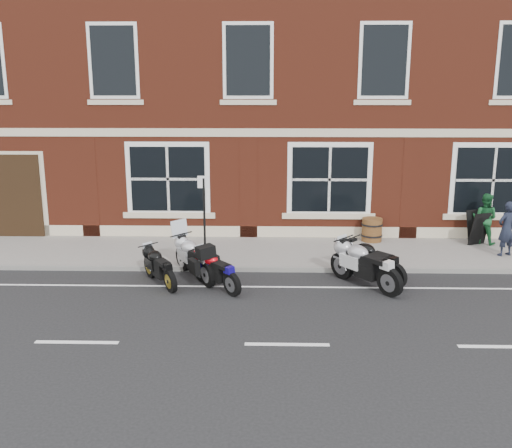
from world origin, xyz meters
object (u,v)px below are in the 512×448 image
(a_board_sign, at_px, (477,228))
(parking_sign, at_px, (204,212))
(moto_sport_black, at_px, (160,265))
(moto_sport_silver, at_px, (365,263))
(moto_touring_silver, at_px, (195,256))
(pedestrian_left, at_px, (507,229))
(moto_sport_red, at_px, (216,268))
(barrel_planter, at_px, (372,230))
(pedestrian_right, at_px, (485,219))
(moto_naked_black, at_px, (372,259))

(a_board_sign, xyz_separation_m, parking_sign, (-8.03, -1.82, 0.83))
(moto_sport_black, bearing_deg, moto_sport_silver, -33.47)
(moto_sport_black, bearing_deg, a_board_sign, -11.30)
(moto_touring_silver, xyz_separation_m, pedestrian_left, (8.51, 1.79, 0.32))
(moto_sport_red, relative_size, barrel_planter, 2.15)
(moto_touring_silver, bearing_deg, a_board_sign, -11.38)
(moto_sport_black, distance_m, a_board_sign, 9.62)
(a_board_sign, bearing_deg, pedestrian_left, -97.17)
(a_board_sign, distance_m, parking_sign, 8.28)
(moto_touring_silver, bearing_deg, moto_sport_black, -179.01)
(pedestrian_right, height_order, barrel_planter, pedestrian_right)
(moto_naked_black, bearing_deg, pedestrian_left, -15.02)
(moto_sport_silver, relative_size, a_board_sign, 1.88)
(pedestrian_right, xyz_separation_m, barrel_planter, (-3.32, 0.21, -0.41))
(moto_sport_silver, bearing_deg, parking_sign, 119.54)
(pedestrian_left, relative_size, pedestrian_right, 1.01)
(pedestrian_left, bearing_deg, pedestrian_right, -106.89)
(moto_touring_silver, relative_size, a_board_sign, 1.87)
(pedestrian_right, bearing_deg, moto_sport_silver, 74.01)
(barrel_planter, height_order, parking_sign, parking_sign)
(moto_sport_black, bearing_deg, pedestrian_right, -11.48)
(pedestrian_left, height_order, barrel_planter, pedestrian_left)
(moto_sport_red, xyz_separation_m, a_board_sign, (7.55, 3.77, 0.14))
(pedestrian_left, xyz_separation_m, parking_sign, (-8.38, -0.58, 0.56))
(moto_touring_silver, xyz_separation_m, barrel_planter, (5.04, 3.28, -0.09))
(moto_sport_red, relative_size, a_board_sign, 1.52)
(moto_sport_red, bearing_deg, moto_touring_silver, 89.57)
(moto_sport_silver, height_order, moto_naked_black, moto_sport_silver)
(parking_sign, bearing_deg, moto_sport_silver, -23.33)
(barrel_planter, relative_size, parking_sign, 0.31)
(moto_sport_red, height_order, barrel_planter, moto_sport_red)
(moto_sport_silver, height_order, pedestrian_left, pedestrian_left)
(moto_sport_silver, xyz_separation_m, parking_sign, (-4.08, 1.77, 0.87))
(moto_naked_black, height_order, pedestrian_left, pedestrian_left)
(moto_touring_silver, height_order, pedestrian_right, pedestrian_right)
(moto_sport_red, distance_m, pedestrian_right, 8.66)
(moto_touring_silver, bearing_deg, moto_naked_black, -32.40)
(moto_touring_silver, height_order, a_board_sign, moto_touring_silver)
(moto_touring_silver, xyz_separation_m, pedestrian_right, (8.37, 3.07, 0.32))
(barrel_planter, bearing_deg, moto_sport_black, -147.04)
(moto_touring_silver, height_order, parking_sign, parking_sign)
(moto_sport_silver, relative_size, parking_sign, 0.82)
(pedestrian_right, height_order, a_board_sign, pedestrian_right)
(moto_touring_silver, height_order, barrel_planter, moto_touring_silver)
(barrel_planter, bearing_deg, pedestrian_left, -23.26)
(moto_sport_red, height_order, a_board_sign, a_board_sign)
(barrel_planter, bearing_deg, a_board_sign, -4.68)
(moto_sport_black, relative_size, a_board_sign, 1.61)
(pedestrian_left, relative_size, parking_sign, 0.67)
(moto_naked_black, distance_m, parking_sign, 4.61)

